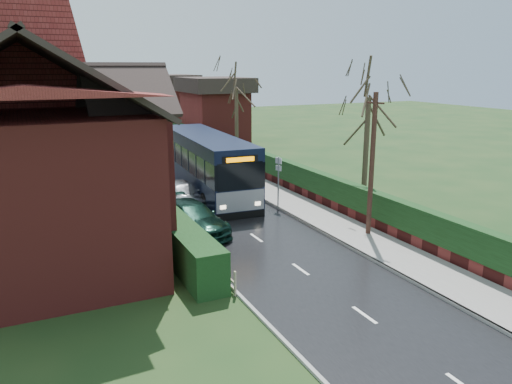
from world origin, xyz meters
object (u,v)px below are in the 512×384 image
telegraph_pole (372,166)px  car_green (191,218)px  bus (207,165)px  car_silver (182,194)px  brick_house (35,147)px  bus_stop_sign (278,175)px

telegraph_pole → car_green: bearing=129.9°
bus → car_silver: bus is taller
brick_house → car_green: size_ratio=2.92×
car_silver → telegraph_pole: bearing=-57.8°
car_silver → telegraph_pole: 10.79m
bus_stop_sign → brick_house: bearing=167.8°
brick_house → bus_stop_sign: bearing=5.9°
brick_house → car_green: 7.31m
brick_house → bus: brick_house is taller
brick_house → bus_stop_sign: size_ratio=5.11×
bus → car_silver: bearing=-131.9°
bus → car_green: 7.60m
bus_stop_sign → telegraph_pole: size_ratio=0.44×
telegraph_pole → bus_stop_sign: bearing=83.3°
car_silver → bus: bearing=40.3°
brick_house → car_green: brick_house is taller
bus → telegraph_pole: size_ratio=1.83×
bus → brick_house: bearing=-144.7°
brick_house → car_silver: (7.23, 3.71, -3.64)m
brick_house → telegraph_pole: 14.36m
bus_stop_sign → bus: bearing=98.6°
bus → telegraph_pole: telegraph_pole is taller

